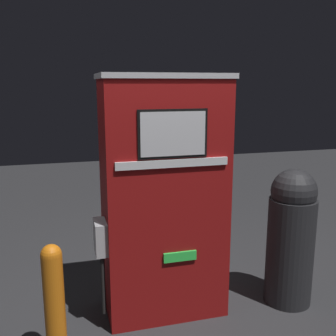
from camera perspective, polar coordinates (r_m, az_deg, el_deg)
The scene contains 4 objects.
ground_plane at distance 3.36m, azimuth 0.63°, elevation -21.79°, with size 14.00×14.00×0.00m, color #2D2D30.
gas_pump at distance 3.16m, azimuth -0.66°, elevation -4.35°, with size 1.06×0.55×1.95m.
safety_bollard at distance 2.86m, azimuth -16.17°, elevation -18.17°, with size 0.14×0.14×0.86m.
trash_bin at distance 3.56m, azimuth 17.41°, elevation -9.32°, with size 0.40×0.40×1.19m.
Camera 1 is at (-0.78, -2.68, 1.87)m, focal length 42.00 mm.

